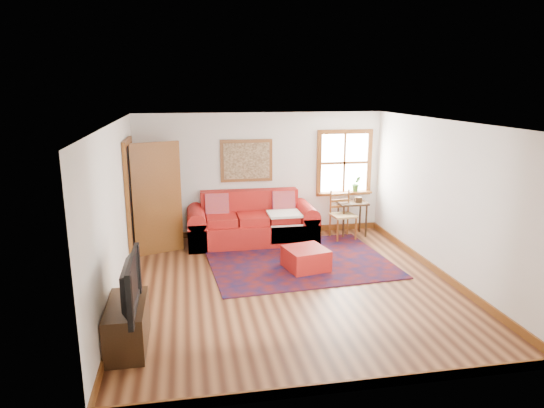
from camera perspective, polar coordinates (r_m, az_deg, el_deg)
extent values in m
plane|color=#462212|center=(7.62, 2.04, -9.50)|extent=(5.50, 5.50, 0.00)
cube|color=silver|center=(9.87, -1.29, 3.47)|extent=(5.00, 0.04, 2.50)
cube|color=silver|center=(4.70, 9.37, -8.37)|extent=(5.00, 0.04, 2.50)
cube|color=silver|center=(7.13, -17.90, -1.20)|extent=(0.04, 5.50, 2.50)
cube|color=silver|center=(8.12, 19.62, 0.43)|extent=(0.04, 5.50, 2.50)
cube|color=white|center=(7.03, 2.22, 9.59)|extent=(5.00, 5.50, 0.04)
cube|color=brown|center=(10.13, -1.24, -3.19)|extent=(5.00, 0.03, 0.12)
cube|color=brown|center=(7.51, -17.11, -10.00)|extent=(0.03, 5.50, 0.12)
cube|color=brown|center=(8.45, 18.89, -7.45)|extent=(0.03, 5.50, 0.12)
cube|color=white|center=(10.24, 8.47, 4.82)|extent=(1.00, 0.02, 1.20)
cube|color=brown|center=(10.15, 8.63, 8.41)|extent=(1.18, 0.06, 0.09)
cube|color=brown|center=(10.34, 8.38, 1.28)|extent=(1.18, 0.06, 0.09)
cube|color=brown|center=(10.06, 5.55, 4.76)|extent=(0.09, 0.06, 1.20)
cube|color=brown|center=(10.41, 11.36, 4.85)|extent=(0.09, 0.06, 1.20)
cube|color=brown|center=(10.22, 8.50, 4.81)|extent=(1.00, 0.04, 0.05)
cube|color=brown|center=(10.27, 8.50, 1.33)|extent=(1.15, 0.20, 0.04)
imported|color=#2F6021|center=(10.30, 9.90, 2.36)|extent=(0.18, 0.15, 0.33)
cube|color=black|center=(8.73, -16.42, 0.03)|extent=(0.02, 0.90, 2.05)
cube|color=brown|center=(8.25, -16.55, -0.76)|extent=(0.06, 0.09, 2.05)
cube|color=brown|center=(9.20, -15.93, 0.76)|extent=(0.06, 0.09, 2.05)
cube|color=brown|center=(8.55, -16.70, 7.03)|extent=(0.06, 1.08, 0.09)
cube|color=brown|center=(8.98, -13.36, 0.59)|extent=(0.86, 0.35, 2.05)
cube|color=silver|center=(8.95, -13.40, 1.23)|extent=(0.56, 0.22, 1.33)
cube|color=brown|center=(9.75, -3.02, 5.11)|extent=(1.05, 0.04, 0.85)
cube|color=tan|center=(9.72, -3.00, 5.09)|extent=(0.92, 0.03, 0.72)
cube|color=#510E0B|center=(8.60, 3.14, -6.68)|extent=(3.25, 2.69, 0.02)
cube|color=#AB1A16|center=(9.55, -2.34, -3.27)|extent=(2.51, 1.03, 0.44)
cube|color=#AB1A16|center=(9.78, -2.67, 0.11)|extent=(1.95, 0.28, 0.54)
cube|color=#AB1A16|center=(9.45, -8.84, -3.26)|extent=(0.35, 1.03, 0.54)
cube|color=#AB1A16|center=(9.73, 3.97, -2.63)|extent=(0.35, 1.03, 0.54)
cube|color=#D1551D|center=(9.53, -6.49, -0.12)|extent=(0.46, 0.22, 0.47)
cube|color=#D1551D|center=(9.70, 1.36, 0.22)|extent=(0.46, 0.22, 0.47)
cube|color=silver|center=(9.35, 1.47, -1.16)|extent=(0.63, 0.57, 0.04)
cube|color=#AB1A16|center=(8.19, 4.00, -6.45)|extent=(0.77, 0.77, 0.37)
cube|color=#321F10|center=(10.03, 9.46, 0.11)|extent=(0.58, 0.44, 0.04)
cylinder|color=#321F10|center=(9.88, 8.41, -2.16)|extent=(0.04, 0.04, 0.66)
cylinder|color=#321F10|center=(10.04, 11.02, -2.01)|extent=(0.04, 0.04, 0.66)
cylinder|color=#321F10|center=(10.20, 7.77, -1.62)|extent=(0.04, 0.04, 0.66)
cylinder|color=#321F10|center=(10.36, 10.31, -1.49)|extent=(0.04, 0.04, 0.66)
cube|color=tan|center=(9.79, 8.37, -1.35)|extent=(0.50, 0.48, 0.04)
cylinder|color=brown|center=(9.62, 7.73, -3.17)|extent=(0.04, 0.04, 0.47)
cylinder|color=brown|center=(9.78, 9.83, -2.95)|extent=(0.04, 0.04, 0.47)
cylinder|color=brown|center=(9.87, 6.88, -1.17)|extent=(0.04, 0.04, 0.97)
cylinder|color=brown|center=(10.04, 8.93, -0.99)|extent=(0.04, 0.04, 0.97)
cube|color=brown|center=(9.89, 7.97, 0.42)|extent=(0.39, 0.08, 0.29)
cube|color=#321F10|center=(6.11, -16.67, -13.48)|extent=(0.44, 0.99, 0.54)
imported|color=black|center=(5.71, -17.05, -9.04)|extent=(0.14, 1.08, 0.62)
cylinder|color=silver|center=(6.30, -16.07, -8.95)|extent=(0.12, 0.12, 0.18)
cylinder|color=#FFA53F|center=(6.31, -16.05, -9.20)|extent=(0.07, 0.07, 0.12)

